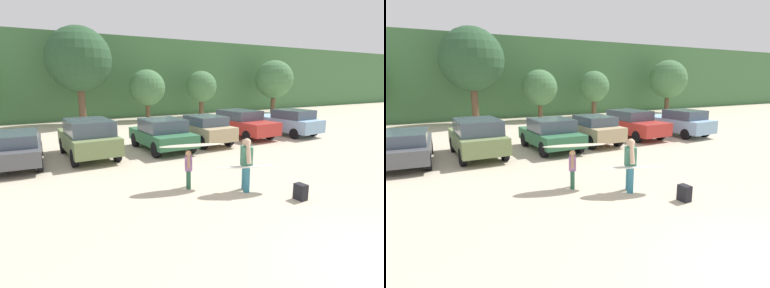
# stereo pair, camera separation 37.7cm
# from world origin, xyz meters

# --- Properties ---
(hillside_ridge) EXTENTS (108.00, 12.00, 7.04)m
(hillside_ridge) POSITION_xyz_m (0.00, 30.65, 3.52)
(hillside_ridge) COLOR #427042
(hillside_ridge) RESTS_ON ground_plane
(tree_center_right) EXTENTS (4.64, 4.64, 7.11)m
(tree_center_right) POSITION_xyz_m (-1.28, 21.82, 4.76)
(tree_center_right) COLOR brown
(tree_center_right) RESTS_ON ground_plane
(tree_right) EXTENTS (2.91, 2.91, 4.15)m
(tree_right) POSITION_xyz_m (3.90, 21.76, 2.68)
(tree_right) COLOR brown
(tree_right) RESTS_ON ground_plane
(tree_center_left) EXTENTS (2.76, 2.76, 4.12)m
(tree_center_left) POSITION_xyz_m (9.26, 22.08, 2.71)
(tree_center_left) COLOR brown
(tree_center_left) RESTS_ON ground_plane
(tree_ridge_back) EXTENTS (3.79, 3.79, 5.27)m
(tree_ridge_back) POSITION_xyz_m (17.56, 21.47, 3.36)
(tree_ridge_back) COLOR brown
(tree_ridge_back) RESTS_ON ground_plane
(parked_car_dark_gray) EXTENTS (2.16, 4.37, 1.35)m
(parked_car_dark_gray) POSITION_xyz_m (-5.80, 11.34, 0.73)
(parked_car_dark_gray) COLOR #4C4F54
(parked_car_dark_gray) RESTS_ON ground_plane
(parked_car_olive_green) EXTENTS (1.95, 4.20, 1.67)m
(parked_car_olive_green) POSITION_xyz_m (-3.03, 11.29, 0.88)
(parked_car_olive_green) COLOR #6B7F4C
(parked_car_olive_green) RESTS_ON ground_plane
(parked_car_forest_green) EXTENTS (1.97, 3.94, 1.50)m
(parked_car_forest_green) POSITION_xyz_m (0.34, 11.08, 0.79)
(parked_car_forest_green) COLOR #2D6642
(parked_car_forest_green) RESTS_ON ground_plane
(parked_car_tan) EXTENTS (1.82, 4.14, 1.49)m
(parked_car_tan) POSITION_xyz_m (2.82, 11.45, 0.79)
(parked_car_tan) COLOR tan
(parked_car_tan) RESTS_ON ground_plane
(parked_car_red) EXTENTS (2.12, 4.82, 1.56)m
(parked_car_red) POSITION_xyz_m (5.81, 12.07, 0.81)
(parked_car_red) COLOR #B72D28
(parked_car_red) RESTS_ON ground_plane
(parked_car_sky_blue) EXTENTS (2.10, 4.54, 1.56)m
(parked_car_sky_blue) POSITION_xyz_m (8.76, 11.25, 0.80)
(parked_car_sky_blue) COLOR #84ADD1
(parked_car_sky_blue) RESTS_ON ground_plane
(person_adult) EXTENTS (0.49, 0.81, 1.61)m
(person_adult) POSITION_xyz_m (0.20, 4.70, 0.91)
(person_adult) COLOR teal
(person_adult) RESTS_ON ground_plane
(person_child) EXTENTS (0.35, 0.53, 1.19)m
(person_child) POSITION_xyz_m (-1.19, 5.76, 0.67)
(person_child) COLOR #26593F
(person_child) RESTS_ON ground_plane
(surfboard_white) EXTENTS (2.03, 1.18, 0.19)m
(surfboard_white) POSITION_xyz_m (0.10, 4.60, 0.78)
(surfboard_white) COLOR white
(surfboard_cream) EXTENTS (2.07, 1.02, 0.12)m
(surfboard_cream) POSITION_xyz_m (-1.09, 5.77, 1.34)
(surfboard_cream) COLOR beige
(backpack_dropped) EXTENTS (0.24, 0.34, 0.45)m
(backpack_dropped) POSITION_xyz_m (1.07, 3.37, 0.22)
(backpack_dropped) COLOR black
(backpack_dropped) RESTS_ON ground_plane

